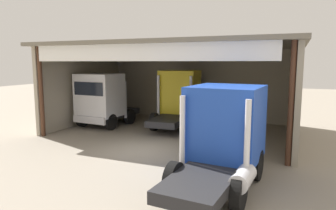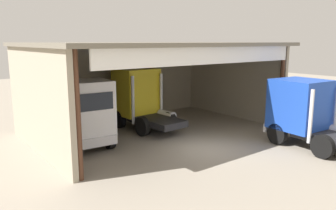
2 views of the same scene
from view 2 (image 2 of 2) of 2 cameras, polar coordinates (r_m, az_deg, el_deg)
ground_plane at (r=16.89m, az=6.36°, el=-7.40°), size 80.00×80.00×0.00m
workshop_shed at (r=20.14m, az=-3.76°, el=6.06°), size 14.10×9.31×5.22m
truck_white_center_right_bay at (r=16.76m, az=-14.70°, el=-1.51°), size 2.80×4.53×3.44m
truck_yellow_left_bay at (r=20.45m, az=-4.85°, el=1.19°), size 2.69×4.97×3.63m
truck_blue_right_bay at (r=18.29m, az=22.50°, el=-1.04°), size 2.63×5.39×3.36m
oil_drum at (r=24.00m, az=-2.44°, el=-0.68°), size 0.58×0.58×0.95m
tool_cart at (r=23.44m, az=-3.60°, el=-0.91°), size 0.90×0.60×1.00m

